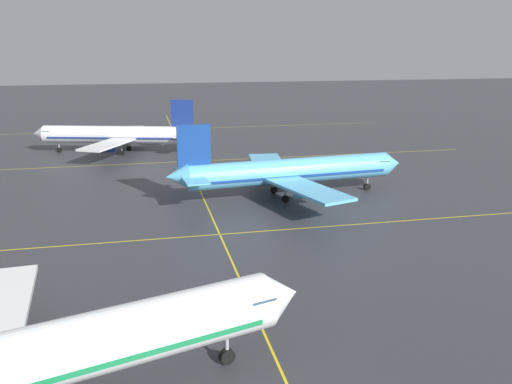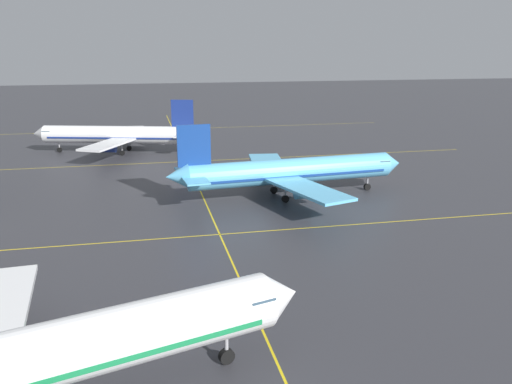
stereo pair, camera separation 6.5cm
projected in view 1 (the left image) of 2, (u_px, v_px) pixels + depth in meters
The scene contains 4 objects.
airliner_front_gate at pixel (6, 367), 30.25m from camera, with size 37.97×32.40×12.03m.
airliner_second_row at pixel (289, 171), 77.95m from camera, with size 36.32×31.20×11.29m.
airliner_third_row at pixel (118, 135), 110.01m from camera, with size 34.82×29.68×10.99m.
taxiway_markings at pixel (199, 189), 83.16m from camera, with size 114.74×184.48×0.01m.
Camera 1 is at (-8.59, -19.42, 21.66)m, focal length 37.70 mm.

